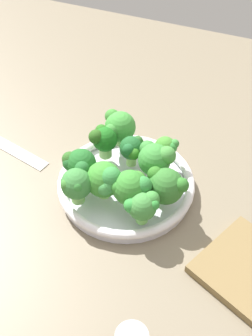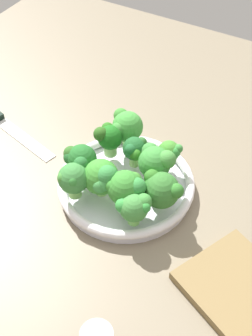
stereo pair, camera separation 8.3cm
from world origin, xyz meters
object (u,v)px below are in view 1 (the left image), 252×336
at_px(broccoli_floret_2, 133,149).
at_px(broccoli_floret_3, 119,127).
at_px(broccoli_floret_9, 143,206).
at_px(broccoli_floret_0, 103,139).
at_px(broccoli_floret_7, 167,186).
at_px(broccoli_floret_6, 155,158).
at_px(bowl, 126,185).
at_px(broccoli_floret_4, 76,185).
at_px(broccoli_floret_8, 131,187).
at_px(broccoli_floret_5, 166,148).
at_px(broccoli_floret_10, 105,180).
at_px(broccoli_floret_1, 79,164).

distance_m(broccoli_floret_2, broccoli_floret_3, 0.07).
bearing_deg(broccoli_floret_9, broccoli_floret_0, 135.62).
bearing_deg(broccoli_floret_7, broccoli_floret_6, 127.65).
bearing_deg(broccoli_floret_7, bowl, 164.62).
relative_size(broccoli_floret_0, broccoli_floret_6, 0.88).
relative_size(bowl, broccoli_floret_4, 3.63).
distance_m(bowl, broccoli_floret_3, 0.11).
bearing_deg(bowl, broccoli_floret_3, 119.46).
bearing_deg(bowl, broccoli_floret_0, 145.62).
height_order(broccoli_floret_3, broccoli_floret_8, broccoli_floret_8).
height_order(broccoli_floret_5, broccoli_floret_8, broccoli_floret_8).
height_order(broccoli_floret_4, broccoli_floret_7, same).
distance_m(bowl, broccoli_floret_4, 0.11).
bearing_deg(broccoli_floret_3, broccoli_floret_9, -56.34).
relative_size(bowl, broccoli_floret_10, 3.38).
distance_m(bowl, broccoli_floret_2, 0.07).
distance_m(broccoli_floret_3, broccoli_floret_5, 0.10).
relative_size(broccoli_floret_4, broccoli_floret_6, 0.90).
distance_m(broccoli_floret_8, broccoli_floret_10, 0.05).
relative_size(broccoli_floret_4, broccoli_floret_7, 0.93).
bearing_deg(broccoli_floret_3, bowl, -60.54).
distance_m(broccoli_floret_3, broccoli_floret_10, 0.14).
bearing_deg(bowl, broccoli_floret_10, -109.46).
distance_m(broccoli_floret_5, broccoli_floret_7, 0.10).
distance_m(bowl, broccoli_floret_10, 0.08).
bearing_deg(broccoli_floret_10, broccoli_floret_9, -18.29).
bearing_deg(bowl, broccoli_floret_4, -127.61).
xyz_separation_m(broccoli_floret_2, broccoli_floret_8, (0.03, -0.09, 0.00)).
relative_size(broccoli_floret_0, broccoli_floret_3, 0.94).
height_order(broccoli_floret_1, broccoli_floret_5, broccoli_floret_1).
bearing_deg(broccoli_floret_1, broccoli_floret_9, -17.47).
bearing_deg(broccoli_floret_9, broccoli_floret_6, 97.87).
bearing_deg(broccoli_floret_1, bowl, 24.74).
bearing_deg(broccoli_floret_6, broccoli_floret_7, -52.35).
height_order(broccoli_floret_6, broccoli_floret_7, broccoli_floret_6).
bearing_deg(broccoli_floret_6, broccoli_floret_9, -82.13).
xyz_separation_m(broccoli_floret_3, broccoli_floret_7, (0.13, -0.11, -0.00)).
xyz_separation_m(broccoli_floret_0, broccoli_floret_6, (0.11, -0.02, 0.00)).
bearing_deg(broccoli_floret_7, broccoli_floret_8, -151.14).
xyz_separation_m(broccoli_floret_6, broccoli_floret_7, (0.04, -0.05, -0.01)).
distance_m(broccoli_floret_2, broccoli_floret_10, 0.09).
height_order(broccoli_floret_4, broccoli_floret_5, broccoli_floret_4).
bearing_deg(broccoli_floret_4, broccoli_floret_7, 21.16).
height_order(broccoli_floret_2, broccoli_floret_5, broccoli_floret_2).
xyz_separation_m(broccoli_floret_3, broccoli_floret_8, (0.08, -0.14, 0.00)).
bearing_deg(broccoli_floret_7, broccoli_floret_5, 108.10).
bearing_deg(broccoli_floret_10, broccoli_floret_4, -147.34).
bearing_deg(broccoli_floret_9, broccoli_floret_1, 162.53).
xyz_separation_m(broccoli_floret_6, broccoli_floret_9, (0.01, -0.10, -0.01)).
height_order(broccoli_floret_4, broccoli_floret_10, broccoli_floret_10).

